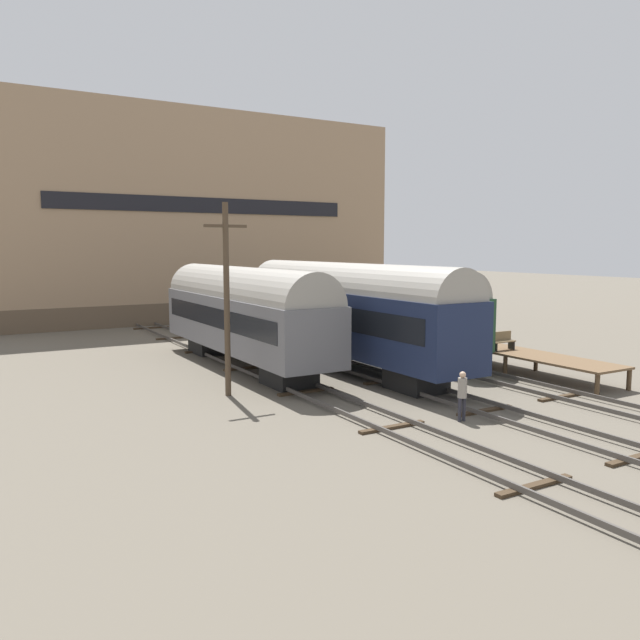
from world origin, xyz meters
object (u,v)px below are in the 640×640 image
train_car_navy (347,309)px  train_car_grey (243,311)px  train_car_green (362,302)px  utility_pole (227,296)px  person_worker (462,391)px  bench (502,340)px

train_car_navy → train_car_grey: size_ratio=1.11×
train_car_green → utility_pole: utility_pole is taller
train_car_grey → utility_pole: size_ratio=1.94×
train_car_navy → utility_pole: utility_pole is taller
train_car_navy → utility_pole: 7.68m
train_car_navy → person_worker: size_ratio=9.49×
bench → person_worker: size_ratio=0.79×
train_car_navy → train_car_green: bearing=49.0°
person_worker → bench: bearing=36.0°
person_worker → utility_pole: bearing=126.1°
person_worker → train_car_navy: bearing=80.8°
train_car_navy → person_worker: 10.34m
train_car_navy → train_car_green: size_ratio=0.90×
train_car_navy → person_worker: bearing=-99.2°
train_car_grey → person_worker: size_ratio=8.57×
train_car_green → bench: size_ratio=13.41×
train_car_navy → bench: 7.82m
bench → utility_pole: (-13.68, 1.86, 2.58)m
bench → person_worker: bench is taller
train_car_green → utility_pole: (-11.51, -7.22, 1.26)m
person_worker → utility_pole: 10.01m
train_car_grey → bench: (10.70, -7.15, -1.36)m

